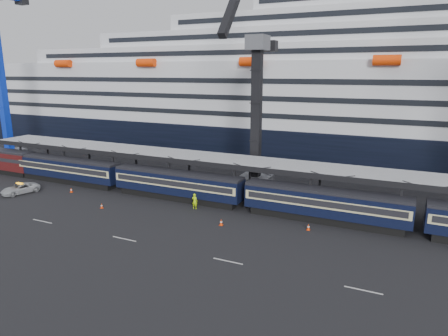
{
  "coord_description": "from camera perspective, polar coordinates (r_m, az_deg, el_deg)",
  "views": [
    {
      "loc": [
        0.0,
        -34.94,
        17.19
      ],
      "look_at": [
        -20.93,
        10.0,
        5.13
      ],
      "focal_mm": 32.0,
      "sensor_mm": 36.0,
      "label": 1
    }
  ],
  "objects": [
    {
      "name": "ground",
      "position": [
        38.94,
        22.95,
        -13.69
      ],
      "size": [
        260.0,
        260.0,
        0.0
      ],
      "primitive_type": "plane",
      "color": "black",
      "rests_on": "ground"
    },
    {
      "name": "traffic_cone_d",
      "position": [
        45.71,
        11.96,
        -8.24
      ],
      "size": [
        0.37,
        0.37,
        0.73
      ],
      "color": "#FF3D08",
      "rests_on": "ground"
    },
    {
      "name": "crane_dark_near",
      "position": [
        57.39,
        4.52,
        8.37
      ],
      "size": [
        4.5,
        17.75,
        35.08
      ],
      "color": "#4E5056",
      "rests_on": "ground"
    },
    {
      "name": "worker",
      "position": [
        51.27,
        -4.21,
        -4.75
      ],
      "size": [
        0.77,
        0.53,
        2.04
      ],
      "primitive_type": "imported",
      "rotation": [
        0.0,
        0.0,
        3.2
      ],
      "color": "#B8EF0C",
      "rests_on": "ground"
    },
    {
      "name": "traffic_cone_b",
      "position": [
        53.9,
        -17.08,
        -5.18
      ],
      "size": [
        0.34,
        0.34,
        0.67
      ],
      "color": "#FF3D08",
      "rests_on": "ground"
    },
    {
      "name": "cruise_ship",
      "position": [
        81.08,
        24.48,
        9.04
      ],
      "size": [
        214.09,
        28.84,
        34.0
      ],
      "color": "black",
      "rests_on": "ground"
    },
    {
      "name": "traffic_cone_c",
      "position": [
        46.04,
        -0.41,
        -7.74
      ],
      "size": [
        0.39,
        0.39,
        0.78
      ],
      "color": "#FF3D08",
      "rests_on": "ground"
    },
    {
      "name": "traffic_cone_a",
      "position": [
        62.27,
        -20.99,
        -2.95
      ],
      "size": [
        0.36,
        0.36,
        0.71
      ],
      "color": "#FF3D08",
      "rests_on": "ground"
    },
    {
      "name": "canopy",
      "position": [
        50.38,
        24.22,
        -1.27
      ],
      "size": [
        130.0,
        6.25,
        5.53
      ],
      "color": "gray",
      "rests_on": "ground"
    },
    {
      "name": "pickup_truck",
      "position": [
        64.63,
        -27.1,
        -2.64
      ],
      "size": [
        3.74,
        5.6,
        1.43
      ],
      "primitive_type": "imported",
      "rotation": [
        0.0,
        0.0,
        -0.29
      ],
      "color": "#ACAFB4",
      "rests_on": "ground"
    },
    {
      "name": "train",
      "position": [
        47.6,
        18.14,
        -5.39
      ],
      "size": [
        133.05,
        3.0,
        4.05
      ],
      "color": "black",
      "rests_on": "ground"
    }
  ]
}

